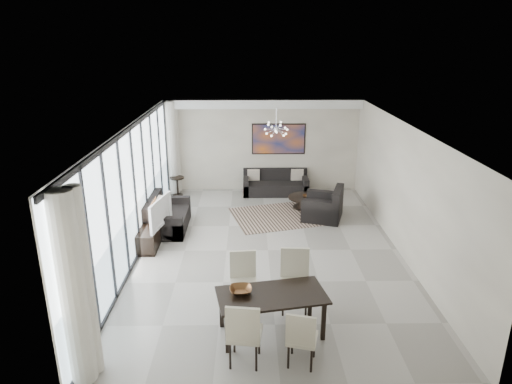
{
  "coord_description": "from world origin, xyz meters",
  "views": [
    {
      "loc": [
        -0.43,
        -9.54,
        4.67
      ],
      "look_at": [
        -0.27,
        0.51,
        1.25
      ],
      "focal_mm": 32.0,
      "sensor_mm": 36.0,
      "label": 1
    }
  ],
  "objects_px": {
    "television": "(156,212)",
    "dining_table": "(272,299)",
    "tv_console": "(152,234)",
    "coffee_table": "(305,201)",
    "sofa_main": "(276,186)"
  },
  "relations": [
    {
      "from": "coffee_table",
      "to": "dining_table",
      "type": "distance_m",
      "value": 6.01
    },
    {
      "from": "television",
      "to": "dining_table",
      "type": "xyz_separation_m",
      "value": [
        2.53,
        -3.47,
        -0.17
      ]
    },
    {
      "from": "television",
      "to": "coffee_table",
      "type": "bearing_deg",
      "value": -45.21
    },
    {
      "from": "dining_table",
      "to": "coffee_table",
      "type": "bearing_deg",
      "value": 78.06
    },
    {
      "from": "television",
      "to": "dining_table",
      "type": "bearing_deg",
      "value": -131.55
    },
    {
      "from": "dining_table",
      "to": "sofa_main",
      "type": "bearing_deg",
      "value": 86.24
    },
    {
      "from": "television",
      "to": "tv_console",
      "type": "bearing_deg",
      "value": 78.55
    },
    {
      "from": "coffee_table",
      "to": "tv_console",
      "type": "bearing_deg",
      "value": -149.44
    },
    {
      "from": "coffee_table",
      "to": "dining_table",
      "type": "height_order",
      "value": "dining_table"
    },
    {
      "from": "tv_console",
      "to": "television",
      "type": "distance_m",
      "value": 0.6
    },
    {
      "from": "tv_console",
      "to": "dining_table",
      "type": "distance_m",
      "value": 4.47
    },
    {
      "from": "sofa_main",
      "to": "dining_table",
      "type": "distance_m",
      "value": 7.19
    },
    {
      "from": "television",
      "to": "dining_table",
      "type": "relative_size",
      "value": 0.63
    },
    {
      "from": "coffee_table",
      "to": "tv_console",
      "type": "distance_m",
      "value": 4.56
    },
    {
      "from": "sofa_main",
      "to": "dining_table",
      "type": "relative_size",
      "value": 1.07
    }
  ]
}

